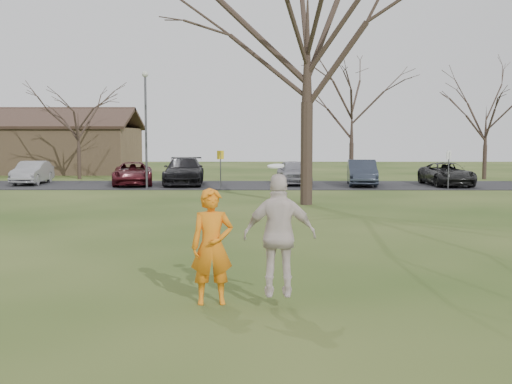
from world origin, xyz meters
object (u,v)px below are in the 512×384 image
(player_defender, at_px, (212,246))
(big_tree, at_px, (307,32))
(car_6, at_px, (447,174))
(lamp_post, at_px, (146,115))
(car_2, at_px, (133,174))
(car_1, at_px, (32,173))
(building, at_px, (6,148))
(car_3, at_px, (184,171))
(catching_play, at_px, (280,235))
(car_4, at_px, (294,172))
(car_5, at_px, (362,173))

(player_defender, bearing_deg, big_tree, 72.55)
(car_6, bearing_deg, lamp_post, -175.36)
(car_2, distance_m, big_tree, 14.80)
(car_1, bearing_deg, car_2, -10.59)
(car_6, xyz_separation_m, building, (-30.70, 13.43, 1.24))
(car_1, relative_size, car_6, 0.87)
(big_tree, bearing_deg, lamp_post, 136.85)
(player_defender, distance_m, car_2, 25.71)
(car_6, bearing_deg, car_1, 175.20)
(car_3, relative_size, big_tree, 0.39)
(catching_play, relative_size, big_tree, 0.15)
(player_defender, bearing_deg, car_4, 76.50)
(catching_play, xyz_separation_m, big_tree, (1.59, 15.47, 5.79))
(car_2, bearing_deg, car_1, 161.86)
(car_4, distance_m, big_tree, 12.12)
(car_5, xyz_separation_m, car_6, (4.82, -0.00, -0.08))
(car_4, bearing_deg, car_6, -11.05)
(lamp_post, distance_m, big_tree, 11.38)
(building, distance_m, lamp_post, 20.99)
(player_defender, height_order, car_6, player_defender)
(car_3, height_order, catching_play, catching_play)
(car_6, bearing_deg, car_2, 177.09)
(building, height_order, lamp_post, lamp_post)
(player_defender, xyz_separation_m, building, (-19.30, 38.14, 0.97))
(car_6, height_order, building, building)
(car_5, bearing_deg, lamp_post, -164.31)
(car_4, xyz_separation_m, building, (-22.05, 12.61, 1.18))
(car_3, bearing_deg, car_2, -174.03)
(car_4, distance_m, catching_play, 25.91)
(car_1, relative_size, building, 0.20)
(lamp_post, height_order, big_tree, big_tree)
(car_1, bearing_deg, building, 115.61)
(car_2, height_order, car_4, car_4)
(lamp_post, xyz_separation_m, big_tree, (8.00, -7.50, 3.03))
(car_2, height_order, catching_play, catching_play)
(car_2, bearing_deg, car_4, -6.15)
(player_defender, relative_size, catching_play, 0.90)
(car_4, bearing_deg, catching_play, -99.28)
(car_2, xyz_separation_m, car_4, (9.27, 0.67, 0.06))
(car_1, bearing_deg, player_defender, -66.60)
(building, distance_m, big_tree, 32.23)
(car_1, distance_m, building, 14.18)
(lamp_post, bearing_deg, car_3, 58.40)
(car_2, height_order, car_5, car_5)
(car_2, relative_size, car_3, 0.87)
(car_3, xyz_separation_m, big_tree, (6.33, -10.21, 6.17))
(player_defender, bearing_deg, catching_play, -23.56)
(big_tree, bearing_deg, car_6, 47.73)
(catching_play, bearing_deg, big_tree, 84.14)
(car_3, relative_size, car_5, 1.23)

